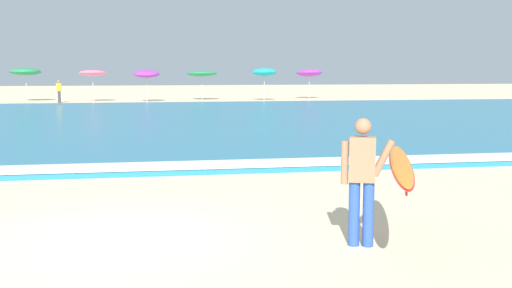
{
  "coord_description": "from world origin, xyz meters",
  "views": [
    {
      "loc": [
        0.5,
        -8.48,
        2.37
      ],
      "look_at": [
        2.24,
        1.63,
        1.1
      ],
      "focal_mm": 42.69,
      "sensor_mm": 36.0,
      "label": 1
    }
  ],
  "objects": [
    {
      "name": "beachgoer_near_row_left",
      "position": [
        -5.82,
        35.76,
        0.84
      ],
      "size": [
        0.32,
        0.2,
        1.58
      ],
      "color": "#383842",
      "rests_on": "ground"
    },
    {
      "name": "beach_umbrella_1",
      "position": [
        -8.41,
        37.93,
        2.15
      ],
      "size": [
        2.16,
        2.17,
        2.45
      ],
      "color": "beige",
      "rests_on": "ground"
    },
    {
      "name": "beach_umbrella_6",
      "position": [
        12.83,
        38.27,
        2.04
      ],
      "size": [
        2.03,
        2.07,
        2.42
      ],
      "color": "beige",
      "rests_on": "ground"
    },
    {
      "name": "beach_umbrella_2",
      "position": [
        -3.59,
        36.57,
        2.06
      ],
      "size": [
        1.95,
        1.97,
        2.33
      ],
      "color": "beige",
      "rests_on": "ground"
    },
    {
      "name": "beach_umbrella_4",
      "position": [
        4.3,
        37.41,
        2.01
      ],
      "size": [
        2.24,
        2.25,
        2.27
      ],
      "color": "beige",
      "rests_on": "ground"
    },
    {
      "name": "surfer_with_board",
      "position": [
        3.47,
        -0.95,
        1.03
      ],
      "size": [
        1.35,
        2.79,
        1.73
      ],
      "color": "#284CA3",
      "rests_on": "ground"
    },
    {
      "name": "beach_umbrella_5",
      "position": [
        8.76,
        35.81,
        2.11
      ],
      "size": [
        1.81,
        1.85,
        2.48
      ],
      "color": "beige",
      "rests_on": "ground"
    },
    {
      "name": "ground_plane",
      "position": [
        0.0,
        0.0,
        0.0
      ],
      "size": [
        160.0,
        160.0,
        0.0
      ],
      "primitive_type": "plane",
      "color": "beige"
    },
    {
      "name": "surf_foam",
      "position": [
        0.0,
        5.56,
        0.15
      ],
      "size": [
        120.0,
        1.27,
        0.01
      ],
      "primitive_type": "cube",
      "color": "white",
      "rests_on": "sea"
    },
    {
      "name": "beach_umbrella_3",
      "position": [
        0.21,
        35.76,
        2.01
      ],
      "size": [
        1.85,
        1.88,
        2.35
      ],
      "color": "beige",
      "rests_on": "ground"
    },
    {
      "name": "sea",
      "position": [
        0.0,
        18.96,
        0.07
      ],
      "size": [
        120.0,
        28.0,
        0.14
      ],
      "primitive_type": "cube",
      "color": "teal",
      "rests_on": "ground"
    }
  ]
}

